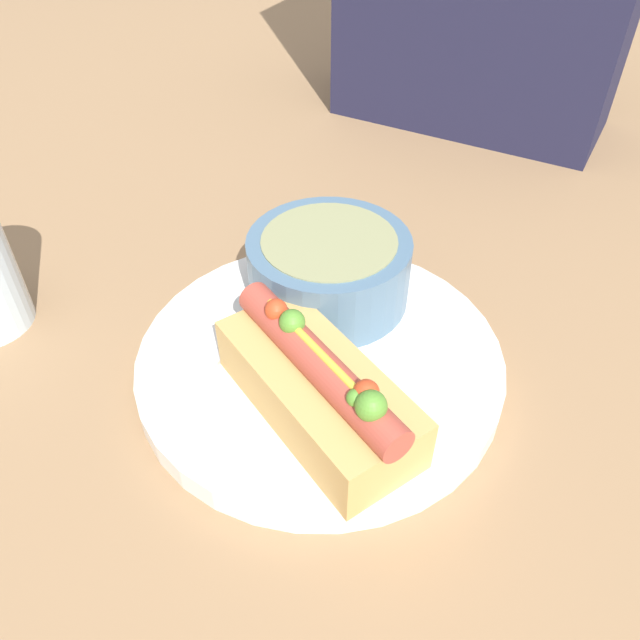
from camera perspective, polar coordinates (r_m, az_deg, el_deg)
ground_plane at (r=0.46m, az=-0.00°, el=-4.64°), size 4.00×4.00×0.00m
dinner_plate at (r=0.45m, az=-0.00°, el=-3.81°), size 0.26×0.26×0.02m
hot_dog at (r=0.39m, az=-0.20°, el=-6.03°), size 0.16×0.12×0.07m
soup_bowl at (r=0.47m, az=0.82°, el=4.94°), size 0.12×0.12×0.05m
spoon at (r=0.50m, az=-4.65°, el=3.51°), size 0.04×0.16×0.01m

